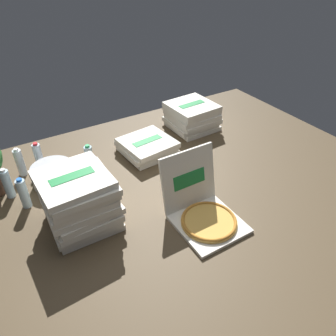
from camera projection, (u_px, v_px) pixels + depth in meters
The scene contains 11 objects.
ground_plane at pixel (176, 193), 2.22m from camera, with size 3.20×2.40×0.02m, color #4C3D28.
open_pizza_box at pixel (203, 211), 1.96m from camera, with size 0.38×0.47×0.39m.
pizza_stack_right_far at pixel (147, 146), 2.58m from camera, with size 0.42×0.43×0.12m.
pizza_stack_left_near at pixel (192, 116), 2.89m from camera, with size 0.42×0.41×0.24m.
pizza_stack_right_near at pixel (79, 201), 1.87m from camera, with size 0.42×0.41×0.36m.
ice_bucket at pixel (53, 175), 2.26m from camera, with size 0.29×0.29×0.14m, color #B7BABF.
water_bottle_0 at pixel (39, 157), 2.38m from camera, with size 0.06×0.06×0.22m.
water_bottle_1 at pixel (89, 159), 2.36m from camera, with size 0.06×0.06×0.22m.
water_bottle_2 at pixel (20, 162), 2.32m from camera, with size 0.06×0.06×0.22m.
water_bottle_3 at pixel (24, 193), 2.04m from camera, with size 0.06×0.06×0.22m.
water_bottle_4 at pixel (7, 184), 2.12m from camera, with size 0.06×0.06×0.22m.
Camera 1 is at (-0.94, -1.43, 1.42)m, focal length 34.51 mm.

